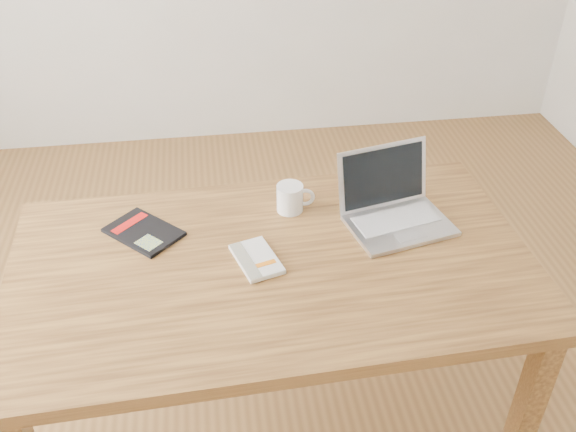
{
  "coord_description": "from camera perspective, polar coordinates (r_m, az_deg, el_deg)",
  "views": [
    {
      "loc": [
        -0.13,
        -1.47,
        1.85
      ],
      "look_at": [
        0.07,
        -0.08,
        0.85
      ],
      "focal_mm": 40.0,
      "sensor_mm": 36.0,
      "label": 1
    }
  ],
  "objects": [
    {
      "name": "room",
      "position": [
        1.55,
        -5.67,
        16.77
      ],
      "size": [
        4.04,
        4.04,
        2.7
      ],
      "color": "brown",
      "rests_on": "ground"
    },
    {
      "name": "desk",
      "position": [
        1.78,
        -1.32,
        -6.21
      ],
      "size": [
        1.43,
        0.85,
        0.75
      ],
      "rotation": [
        0.0,
        0.0,
        0.04
      ],
      "color": "brown",
      "rests_on": "ground"
    },
    {
      "name": "white_guidebook",
      "position": [
        1.72,
        -2.81,
        -3.85
      ],
      "size": [
        0.14,
        0.19,
        0.01
      ],
      "rotation": [
        0.0,
        0.0,
        0.29
      ],
      "color": "beige",
      "rests_on": "desk"
    },
    {
      "name": "black_guidebook",
      "position": [
        1.86,
        -12.72,
        -1.39
      ],
      "size": [
        0.24,
        0.24,
        0.01
      ],
      "rotation": [
        0.0,
        0.0,
        0.78
      ],
      "color": "black",
      "rests_on": "desk"
    },
    {
      "name": "laptop",
      "position": [
        1.88,
        9.36,
        0.8
      ],
      "size": [
        0.33,
        0.3,
        0.2
      ],
      "rotation": [
        0.0,
        0.0,
        0.23
      ],
      "color": "silver",
      "rests_on": "desk"
    },
    {
      "name": "coffee_mug",
      "position": [
        1.89,
        0.25,
        1.66
      ],
      "size": [
        0.11,
        0.08,
        0.08
      ],
      "rotation": [
        0.0,
        0.0,
        -0.07
      ],
      "color": "white",
      "rests_on": "desk"
    }
  ]
}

